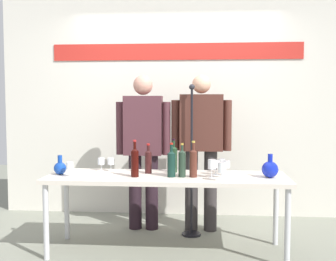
{
  "coord_description": "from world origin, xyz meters",
  "views": [
    {
      "loc": [
        0.33,
        -3.81,
        1.41
      ],
      "look_at": [
        0.0,
        0.15,
        1.13
      ],
      "focal_mm": 44.65,
      "sensor_mm": 36.0,
      "label": 1
    }
  ],
  "objects_px": {
    "wine_glass_left_0": "(111,162)",
    "wine_glass_right_4": "(212,165)",
    "wine_bottle_4": "(135,161)",
    "microphone_stand": "(192,185)",
    "display_table": "(167,182)",
    "wine_bottle_1": "(182,162)",
    "wine_bottle_2": "(174,158)",
    "wine_glass_right_3": "(222,167)",
    "wine_glass_right_5": "(216,164)",
    "wine_bottle_5": "(148,160)",
    "wine_glass_left_1": "(70,166)",
    "wine_glass_right_2": "(226,165)",
    "wine_glass_right_0": "(221,163)",
    "wine_glass_right_1": "(221,168)",
    "decanter_blue_left": "(60,168)",
    "decanter_blue_right": "(270,169)",
    "wine_bottle_3": "(193,162)",
    "presenter_left": "(143,142)",
    "presenter_right": "(201,141)",
    "wine_bottle_0": "(171,163)",
    "wine_glass_left_2": "(101,162)"
  },
  "relations": [
    {
      "from": "wine_glass_right_4",
      "to": "microphone_stand",
      "type": "relative_size",
      "value": 0.1
    },
    {
      "from": "display_table",
      "to": "wine_bottle_0",
      "type": "xyz_separation_m",
      "value": [
        0.05,
        -0.07,
        0.19
      ]
    },
    {
      "from": "display_table",
      "to": "wine_bottle_1",
      "type": "distance_m",
      "value": 0.25
    },
    {
      "from": "decanter_blue_right",
      "to": "wine_glass_right_0",
      "type": "height_order",
      "value": "decanter_blue_right"
    },
    {
      "from": "presenter_left",
      "to": "wine_bottle_2",
      "type": "height_order",
      "value": "presenter_left"
    },
    {
      "from": "wine_bottle_0",
      "to": "wine_glass_right_3",
      "type": "bearing_deg",
      "value": -0.45
    },
    {
      "from": "display_table",
      "to": "wine_glass_right_5",
      "type": "xyz_separation_m",
      "value": [
        0.46,
        0.07,
        0.16
      ]
    },
    {
      "from": "wine_bottle_0",
      "to": "wine_glass_right_2",
      "type": "height_order",
      "value": "wine_bottle_0"
    },
    {
      "from": "display_table",
      "to": "wine_glass_left_1",
      "type": "relative_size",
      "value": 16.5
    },
    {
      "from": "wine_glass_right_4",
      "to": "microphone_stand",
      "type": "distance_m",
      "value": 0.68
    },
    {
      "from": "presenter_right",
      "to": "wine_bottle_3",
      "type": "distance_m",
      "value": 0.76
    },
    {
      "from": "wine_bottle_2",
      "to": "wine_glass_right_0",
      "type": "xyz_separation_m",
      "value": [
        0.46,
        0.0,
        -0.05
      ]
    },
    {
      "from": "presenter_left",
      "to": "wine_bottle_4",
      "type": "relative_size",
      "value": 5.01
    },
    {
      "from": "presenter_right",
      "to": "wine_glass_right_3",
      "type": "xyz_separation_m",
      "value": [
        0.19,
        -0.76,
        -0.16
      ]
    },
    {
      "from": "decanter_blue_left",
      "to": "wine_bottle_3",
      "type": "bearing_deg",
      "value": -1.32
    },
    {
      "from": "wine_bottle_1",
      "to": "wine_glass_right_2",
      "type": "xyz_separation_m",
      "value": [
        0.4,
        0.1,
        -0.03
      ]
    },
    {
      "from": "wine_bottle_2",
      "to": "wine_glass_right_1",
      "type": "distance_m",
      "value": 0.61
    },
    {
      "from": "wine_bottle_2",
      "to": "microphone_stand",
      "type": "bearing_deg",
      "value": 62.07
    },
    {
      "from": "wine_glass_left_1",
      "to": "wine_glass_right_3",
      "type": "height_order",
      "value": "wine_glass_right_3"
    },
    {
      "from": "wine_bottle_2",
      "to": "microphone_stand",
      "type": "relative_size",
      "value": 0.2
    },
    {
      "from": "wine_glass_right_3",
      "to": "wine_glass_left_0",
      "type": "bearing_deg",
      "value": 166.45
    },
    {
      "from": "wine_bottle_4",
      "to": "microphone_stand",
      "type": "height_order",
      "value": "microphone_stand"
    },
    {
      "from": "wine_bottle_0",
      "to": "wine_glass_right_4",
      "type": "height_order",
      "value": "wine_bottle_0"
    },
    {
      "from": "presenter_left",
      "to": "wine_bottle_0",
      "type": "height_order",
      "value": "presenter_left"
    },
    {
      "from": "decanter_blue_left",
      "to": "decanter_blue_right",
      "type": "relative_size",
      "value": 0.85
    },
    {
      "from": "wine_bottle_1",
      "to": "microphone_stand",
      "type": "bearing_deg",
      "value": 82.83
    },
    {
      "from": "presenter_left",
      "to": "wine_glass_left_2",
      "type": "bearing_deg",
      "value": -127.12
    },
    {
      "from": "wine_bottle_2",
      "to": "wine_glass_right_5",
      "type": "xyz_separation_m",
      "value": [
        0.41,
        -0.12,
        -0.04
      ]
    },
    {
      "from": "wine_bottle_5",
      "to": "wine_glass_right_3",
      "type": "distance_m",
      "value": 0.71
    },
    {
      "from": "wine_bottle_1",
      "to": "wine_glass_right_2",
      "type": "height_order",
      "value": "wine_bottle_1"
    },
    {
      "from": "wine_bottle_5",
      "to": "wine_glass_right_4",
      "type": "bearing_deg",
      "value": -16.56
    },
    {
      "from": "wine_glass_left_1",
      "to": "wine_glass_right_4",
      "type": "height_order",
      "value": "wine_glass_right_4"
    },
    {
      "from": "wine_glass_right_5",
      "to": "wine_bottle_5",
      "type": "bearing_deg",
      "value": 177.14
    },
    {
      "from": "wine_glass_right_1",
      "to": "microphone_stand",
      "type": "height_order",
      "value": "microphone_stand"
    },
    {
      "from": "decanter_blue_left",
      "to": "wine_glass_right_1",
      "type": "bearing_deg",
      "value": -7.6
    },
    {
      "from": "presenter_left",
      "to": "wine_glass_left_0",
      "type": "height_order",
      "value": "presenter_left"
    },
    {
      "from": "wine_glass_right_4",
      "to": "wine_bottle_0",
      "type": "bearing_deg",
      "value": 179.03
    },
    {
      "from": "wine_glass_left_1",
      "to": "presenter_right",
      "type": "bearing_deg",
      "value": 34.48
    },
    {
      "from": "wine_bottle_1",
      "to": "wine_glass_right_3",
      "type": "relative_size",
      "value": 2.16
    },
    {
      "from": "presenter_left",
      "to": "wine_bottle_0",
      "type": "relative_size",
      "value": 5.42
    },
    {
      "from": "presenter_right",
      "to": "wine_bottle_4",
      "type": "bearing_deg",
      "value": -127.75
    },
    {
      "from": "wine_bottle_1",
      "to": "wine_bottle_5",
      "type": "distance_m",
      "value": 0.37
    },
    {
      "from": "presenter_left",
      "to": "wine_bottle_1",
      "type": "relative_size",
      "value": 5.49
    },
    {
      "from": "wine_bottle_5",
      "to": "wine_glass_right_0",
      "type": "bearing_deg",
      "value": 7.13
    },
    {
      "from": "wine_glass_left_0",
      "to": "wine_glass_right_4",
      "type": "xyz_separation_m",
      "value": [
        0.98,
        -0.26,
        0.02
      ]
    },
    {
      "from": "wine_glass_right_2",
      "to": "microphone_stand",
      "type": "bearing_deg",
      "value": 125.48
    },
    {
      "from": "wine_bottle_4",
      "to": "wine_glass_left_2",
      "type": "height_order",
      "value": "wine_bottle_4"
    },
    {
      "from": "display_table",
      "to": "wine_glass_right_3",
      "type": "relative_size",
      "value": 15.59
    },
    {
      "from": "display_table",
      "to": "wine_glass_right_5",
      "type": "height_order",
      "value": "wine_glass_right_5"
    },
    {
      "from": "wine_glass_left_0",
      "to": "wine_glass_right_4",
      "type": "relative_size",
      "value": 0.8
    }
  ]
}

